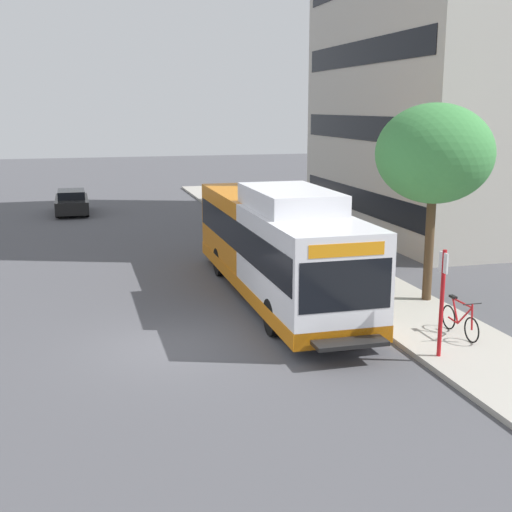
{
  "coord_description": "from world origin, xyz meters",
  "views": [
    {
      "loc": [
        -2.23,
        -16.24,
        5.98
      ],
      "look_at": [
        2.91,
        2.86,
        1.6
      ],
      "focal_mm": 47.36,
      "sensor_mm": 36.0,
      "label": 1
    }
  ],
  "objects_px": {
    "street_tree_near_stop": "(434,154)",
    "parked_car_far_lane": "(72,202)",
    "transit_bus": "(276,245)",
    "bus_stop_sign_pole": "(442,295)",
    "bicycle_parked": "(460,320)"
  },
  "relations": [
    {
      "from": "parked_car_far_lane",
      "to": "street_tree_near_stop",
      "type": "bearing_deg",
      "value": -63.96
    },
    {
      "from": "transit_bus",
      "to": "bus_stop_sign_pole",
      "type": "relative_size",
      "value": 4.71
    },
    {
      "from": "bus_stop_sign_pole",
      "to": "parked_car_far_lane",
      "type": "relative_size",
      "value": 0.58
    },
    {
      "from": "bicycle_parked",
      "to": "street_tree_near_stop",
      "type": "height_order",
      "value": "street_tree_near_stop"
    },
    {
      "from": "street_tree_near_stop",
      "to": "parked_car_far_lane",
      "type": "relative_size",
      "value": 1.33
    },
    {
      "from": "street_tree_near_stop",
      "to": "bus_stop_sign_pole",
      "type": "bearing_deg",
      "value": -115.64
    },
    {
      "from": "bicycle_parked",
      "to": "street_tree_near_stop",
      "type": "relative_size",
      "value": 0.29
    },
    {
      "from": "bus_stop_sign_pole",
      "to": "street_tree_near_stop",
      "type": "distance_m",
      "value": 5.78
    },
    {
      "from": "transit_bus",
      "to": "street_tree_near_stop",
      "type": "relative_size",
      "value": 2.05
    },
    {
      "from": "transit_bus",
      "to": "bicycle_parked",
      "type": "relative_size",
      "value": 6.96
    },
    {
      "from": "bicycle_parked",
      "to": "parked_car_far_lane",
      "type": "distance_m",
      "value": 26.77
    },
    {
      "from": "bus_stop_sign_pole",
      "to": "parked_car_far_lane",
      "type": "bearing_deg",
      "value": 107.89
    },
    {
      "from": "transit_bus",
      "to": "bus_stop_sign_pole",
      "type": "bearing_deg",
      "value": -71.36
    },
    {
      "from": "bus_stop_sign_pole",
      "to": "bicycle_parked",
      "type": "height_order",
      "value": "bus_stop_sign_pole"
    },
    {
      "from": "bus_stop_sign_pole",
      "to": "street_tree_near_stop",
      "type": "xyz_separation_m",
      "value": [
        2.15,
        4.47,
        2.96
      ]
    }
  ]
}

